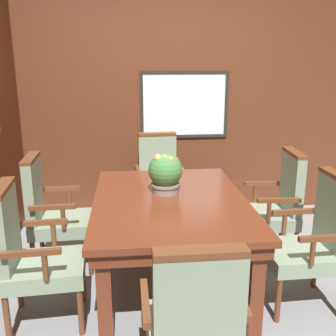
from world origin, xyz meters
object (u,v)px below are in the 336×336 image
chair_right_far (275,204)px  chair_left_far (52,211)px  dining_table (170,210)px  chair_head_far (159,179)px  chair_left_near (31,254)px  chair_right_near (313,239)px  chair_head_near (194,326)px  potted_plant (166,173)px

chair_right_far → chair_left_far: same height
dining_table → chair_head_far: chair_head_far is taller
chair_left_near → chair_right_far: bearing=-73.2°
chair_head_far → chair_right_near: bearing=-61.8°
chair_head_near → chair_left_far: (-0.95, 1.59, 0.00)m
dining_table → chair_left_near: bearing=-158.3°
chair_head_near → chair_left_far: same height
chair_left_near → dining_table: bearing=-72.0°
chair_left_near → chair_right_near: 1.96m
dining_table → chair_head_far: bearing=89.5°
chair_right_far → chair_head_far: same height
chair_right_far → potted_plant: (-1.00, -0.20, 0.37)m
dining_table → chair_right_near: chair_right_near is taller
dining_table → chair_right_near: bearing=-20.0°
chair_head_far → potted_plant: (-0.03, -1.04, 0.37)m
chair_head_near → potted_plant: size_ratio=3.10×
dining_table → chair_right_far: 1.04m
chair_head_far → chair_head_near: bearing=-94.9°
chair_right_near → chair_head_far: bearing=-148.7°
chair_head_near → chair_left_far: bearing=-59.2°
chair_left_far → chair_head_far: same height
chair_head_near → chair_left_near: bearing=-41.3°
dining_table → chair_left_near: 1.05m
chair_right_near → chair_head_far: 1.84m
chair_right_far → potted_plant: size_ratio=3.10×
chair_left_near → chair_head_near: 1.27m
chair_right_far → chair_left_far: size_ratio=1.00×
chair_left_far → potted_plant: (0.95, -0.22, 0.37)m
dining_table → chair_head_near: (-0.01, -1.22, -0.12)m
chair_left_far → chair_head_far: 1.27m
chair_left_far → chair_left_near: bearing=178.1°
chair_left_far → chair_right_near: (1.96, -0.73, 0.00)m
chair_left_near → potted_plant: potted_plant is taller
chair_left_far → chair_right_far: bearing=-92.8°
chair_left_near → chair_right_near: (1.96, 0.02, 0.00)m
dining_table → chair_left_far: 1.04m
chair_head_far → potted_plant: size_ratio=3.10×
chair_head_far → chair_left_far: bearing=-144.5°
chair_left_near → chair_head_far: same height
chair_left_near → chair_left_far: same height
chair_head_near → chair_head_far: 2.40m
dining_table → chair_right_near: size_ratio=1.60×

